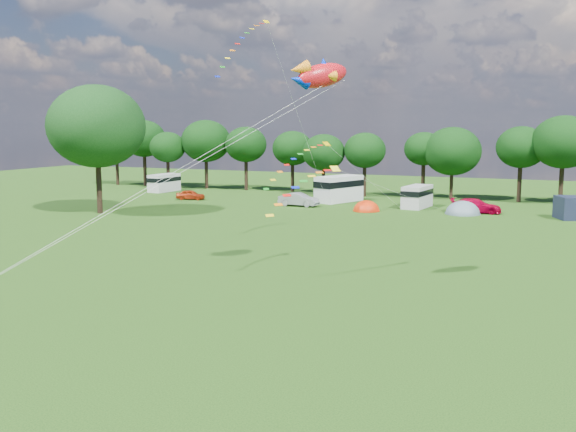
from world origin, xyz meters
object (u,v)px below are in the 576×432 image
at_px(campervan_b, 339,188).
at_px(campervan_c, 417,196).
at_px(tent_greyblue, 463,214).
at_px(campervan_a, 164,182).
at_px(car_b, 299,200).
at_px(car_c, 476,206).
at_px(big_tree, 97,126).
at_px(tent_orange, 366,211).
at_px(fish_kite, 318,75).
at_px(car_a, 191,195).

relative_size(campervan_b, campervan_c, 1.31).
relative_size(campervan_b, tent_greyblue, 1.71).
distance_m(campervan_b, tent_greyblue, 16.30).
distance_m(campervan_a, campervan_c, 36.19).
bearing_deg(campervan_c, campervan_a, 90.78).
xyz_separation_m(car_b, campervan_b, (2.79, 5.96, 0.91)).
height_order(car_c, tent_greyblue, car_c).
height_order(big_tree, campervan_a, big_tree).
height_order(campervan_c, tent_greyblue, campervan_c).
xyz_separation_m(campervan_b, campervan_c, (9.85, -1.93, -0.34)).
bearing_deg(tent_orange, fish_kite, -78.76).
bearing_deg(car_a, campervan_b, -86.04).
height_order(car_a, campervan_a, campervan_a).
xyz_separation_m(campervan_a, tent_greyblue, (41.47, -7.05, -1.28)).
relative_size(car_a, car_b, 0.84).
bearing_deg(campervan_c, car_c, -99.89).
relative_size(car_b, campervan_a, 0.85).
bearing_deg(tent_orange, big_tree, -153.20).
distance_m(car_c, tent_greyblue, 1.95).
height_order(car_b, campervan_c, campervan_c).
relative_size(campervan_a, campervan_b, 0.74).
bearing_deg(big_tree, campervan_b, 44.92).
bearing_deg(campervan_b, car_b, 175.81).
bearing_deg(big_tree, car_b, 38.99).
bearing_deg(fish_kite, car_a, 81.64).
xyz_separation_m(big_tree, fish_kite, (31.51, -19.28, 2.88)).
xyz_separation_m(car_b, fish_kite, (14.61, -32.95, 11.14)).
height_order(campervan_a, tent_orange, campervan_a).
bearing_deg(tent_greyblue, car_b, -177.92).
xyz_separation_m(car_c, campervan_a, (-42.61, 5.64, 0.55)).
height_order(car_c, campervan_b, campervan_b).
relative_size(tent_orange, tent_greyblue, 0.79).
xyz_separation_m(campervan_b, tent_orange, (5.46, -6.93, -1.65)).
xyz_separation_m(car_c, campervan_c, (-6.61, 1.96, 0.57)).
xyz_separation_m(car_a, tent_greyblue, (32.87, -0.04, -0.58)).
bearing_deg(campervan_c, big_tree, 127.55).
distance_m(big_tree, car_c, 40.29).
bearing_deg(tent_orange, campervan_c, 48.69).
bearing_deg(tent_greyblue, tent_orange, -170.62).
relative_size(car_b, campervan_c, 0.82).
relative_size(car_c, tent_greyblue, 1.25).
distance_m(car_c, tent_orange, 11.44).
distance_m(campervan_a, tent_orange, 32.80).
relative_size(campervan_a, fish_kite, 1.45).
bearing_deg(tent_orange, campervan_a, 164.64).
bearing_deg(campervan_b, car_c, -82.38).
relative_size(campervan_b, tent_orange, 2.16).
relative_size(car_a, campervan_a, 0.71).
bearing_deg(campervan_a, big_tree, -158.57).
xyz_separation_m(big_tree, campervan_c, (29.54, 17.70, -7.69)).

